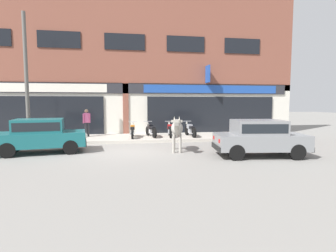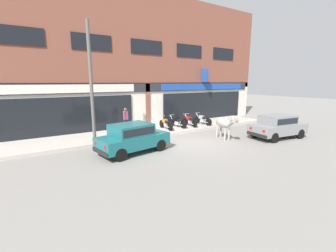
{
  "view_description": "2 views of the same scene",
  "coord_description": "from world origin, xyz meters",
  "px_view_note": "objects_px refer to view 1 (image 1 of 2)",
  "views": [
    {
      "loc": [
        -0.02,
        -11.58,
        2.14
      ],
      "look_at": [
        2.03,
        1.0,
        1.01
      ],
      "focal_mm": 28.0,
      "sensor_mm": 36.0,
      "label": 1
    },
    {
      "loc": [
        -7.89,
        -9.86,
        3.49
      ],
      "look_at": [
        -0.99,
        1.0,
        0.94
      ],
      "focal_mm": 24.0,
      "sensor_mm": 36.0,
      "label": 2
    }
  ],
  "objects_px": {
    "motorcycle_0": "(133,131)",
    "motorcycle_2": "(170,130)",
    "car_0": "(41,134)",
    "utility_pole": "(26,78)",
    "pedestrian": "(87,120)",
    "motorcycle_1": "(151,130)",
    "cow": "(177,129)",
    "car_1": "(259,136)",
    "motorcycle_3": "(190,130)"
  },
  "relations": [
    {
      "from": "motorcycle_3",
      "to": "utility_pole",
      "type": "height_order",
      "value": "utility_pole"
    },
    {
      "from": "cow",
      "to": "utility_pole",
      "type": "height_order",
      "value": "utility_pole"
    },
    {
      "from": "cow",
      "to": "car_1",
      "type": "xyz_separation_m",
      "value": [
        3.03,
        -1.59,
        -0.19
      ]
    },
    {
      "from": "motorcycle_0",
      "to": "motorcycle_1",
      "type": "relative_size",
      "value": 1.01
    },
    {
      "from": "car_0",
      "to": "motorcycle_1",
      "type": "height_order",
      "value": "car_0"
    },
    {
      "from": "motorcycle_2",
      "to": "utility_pole",
      "type": "bearing_deg",
      "value": -172.95
    },
    {
      "from": "motorcycle_1",
      "to": "pedestrian",
      "type": "bearing_deg",
      "value": 168.96
    },
    {
      "from": "cow",
      "to": "motorcycle_0",
      "type": "bearing_deg",
      "value": 115.92
    },
    {
      "from": "motorcycle_2",
      "to": "utility_pole",
      "type": "relative_size",
      "value": 0.28
    },
    {
      "from": "car_1",
      "to": "motorcycle_1",
      "type": "distance_m",
      "value": 6.7
    },
    {
      "from": "motorcycle_0",
      "to": "motorcycle_3",
      "type": "xyz_separation_m",
      "value": [
        3.38,
        -0.06,
        0.0
      ]
    },
    {
      "from": "car_0",
      "to": "motorcycle_3",
      "type": "height_order",
      "value": "car_0"
    },
    {
      "from": "car_0",
      "to": "utility_pole",
      "type": "height_order",
      "value": "utility_pole"
    },
    {
      "from": "car_0",
      "to": "motorcycle_2",
      "type": "xyz_separation_m",
      "value": [
        6.11,
        3.22,
        -0.26
      ]
    },
    {
      "from": "motorcycle_2",
      "to": "pedestrian",
      "type": "bearing_deg",
      "value": 169.78
    },
    {
      "from": "utility_pole",
      "to": "pedestrian",
      "type": "bearing_deg",
      "value": 34.66
    },
    {
      "from": "cow",
      "to": "motorcycle_1",
      "type": "bearing_deg",
      "value": 101.11
    },
    {
      "from": "car_1",
      "to": "utility_pole",
      "type": "distance_m",
      "value": 11.31
    },
    {
      "from": "car_0",
      "to": "motorcycle_0",
      "type": "distance_m",
      "value": 5.1
    },
    {
      "from": "motorcycle_1",
      "to": "motorcycle_2",
      "type": "xyz_separation_m",
      "value": [
        1.09,
        -0.14,
        0.0
      ]
    },
    {
      "from": "car_0",
      "to": "car_1",
      "type": "bearing_deg",
      "value": -13.69
    },
    {
      "from": "motorcycle_1",
      "to": "motorcycle_2",
      "type": "bearing_deg",
      "value": -7.41
    },
    {
      "from": "motorcycle_1",
      "to": "utility_pole",
      "type": "bearing_deg",
      "value": -170.47
    },
    {
      "from": "car_0",
      "to": "utility_pole",
      "type": "distance_m",
      "value": 3.67
    },
    {
      "from": "utility_pole",
      "to": "motorcycle_3",
      "type": "bearing_deg",
      "value": 5.73
    },
    {
      "from": "car_1",
      "to": "motorcycle_2",
      "type": "relative_size",
      "value": 2.07
    },
    {
      "from": "cow",
      "to": "car_1",
      "type": "bearing_deg",
      "value": -27.69
    },
    {
      "from": "cow",
      "to": "motorcycle_0",
      "type": "distance_m",
      "value": 4.23
    },
    {
      "from": "car_0",
      "to": "pedestrian",
      "type": "relative_size",
      "value": 2.36
    },
    {
      "from": "car_1",
      "to": "motorcycle_3",
      "type": "bearing_deg",
      "value": 105.62
    },
    {
      "from": "motorcycle_0",
      "to": "car_1",
      "type": "bearing_deg",
      "value": -47.84
    },
    {
      "from": "car_0",
      "to": "motorcycle_2",
      "type": "height_order",
      "value": "car_0"
    },
    {
      "from": "pedestrian",
      "to": "utility_pole",
      "type": "bearing_deg",
      "value": -145.34
    },
    {
      "from": "car_0",
      "to": "pedestrian",
      "type": "bearing_deg",
      "value": 72.27
    },
    {
      "from": "car_0",
      "to": "motorcycle_2",
      "type": "bearing_deg",
      "value": 27.81
    },
    {
      "from": "car_1",
      "to": "motorcycle_3",
      "type": "distance_m",
      "value": 5.53
    },
    {
      "from": "motorcycle_1",
      "to": "motorcycle_3",
      "type": "height_order",
      "value": "same"
    },
    {
      "from": "motorcycle_3",
      "to": "utility_pole",
      "type": "xyz_separation_m",
      "value": [
        -8.59,
        -0.86,
        2.82
      ]
    },
    {
      "from": "cow",
      "to": "pedestrian",
      "type": "bearing_deg",
      "value": 133.95
    },
    {
      "from": "car_0",
      "to": "motorcycle_0",
      "type": "bearing_deg",
      "value": 39.28
    },
    {
      "from": "car_0",
      "to": "utility_pole",
      "type": "relative_size",
      "value": 0.59
    },
    {
      "from": "motorcycle_0",
      "to": "pedestrian",
      "type": "distance_m",
      "value": 2.84
    },
    {
      "from": "pedestrian",
      "to": "utility_pole",
      "type": "height_order",
      "value": "utility_pole"
    },
    {
      "from": "cow",
      "to": "motorcycle_3",
      "type": "relative_size",
      "value": 1.17
    },
    {
      "from": "motorcycle_3",
      "to": "utility_pole",
      "type": "bearing_deg",
      "value": -174.27
    },
    {
      "from": "motorcycle_1",
      "to": "pedestrian",
      "type": "height_order",
      "value": "pedestrian"
    },
    {
      "from": "motorcycle_0",
      "to": "motorcycle_2",
      "type": "height_order",
      "value": "same"
    },
    {
      "from": "cow",
      "to": "motorcycle_2",
      "type": "bearing_deg",
      "value": 85.14
    },
    {
      "from": "motorcycle_3",
      "to": "pedestrian",
      "type": "distance_m",
      "value": 6.12
    },
    {
      "from": "motorcycle_1",
      "to": "motorcycle_2",
      "type": "relative_size",
      "value": 0.99
    }
  ]
}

